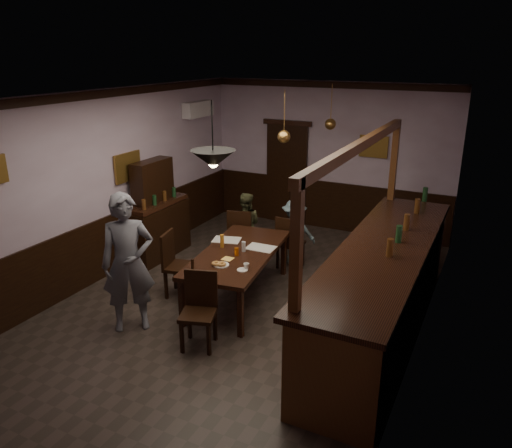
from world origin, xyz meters
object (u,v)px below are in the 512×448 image
Objects in this scene: dining_table at (238,256)px; pendant_brass_mid at (284,137)px; sideboard at (157,219)px; pendant_iron at (213,159)px; chair_near at (199,306)px; person_seated_left at (245,225)px; chair_far_left at (240,233)px; chair_far_right at (289,241)px; person_seated_right at (294,232)px; person_standing at (128,263)px; coffee_cup at (246,266)px; pendant_brass_far at (330,124)px; soda_can at (237,252)px; bar_counter at (382,287)px; chair_side at (175,261)px.

dining_table is 2.86× the size of pendant_brass_mid.
pendant_iron reaches higher than sideboard.
person_seated_left is at bearing 88.41° from chair_near.
chair_far_right is at bearing 170.43° from chair_far_left.
sideboard is at bearing 118.92° from chair_near.
chair_far_right is 0.28m from person_seated_right.
person_standing is at bearing 66.52° from chair_far_left.
chair_far_left reaches higher than coffee_cup.
chair_far_right is 2.27m from pendant_brass_far.
chair_far_right is at bearing 81.90° from soda_can.
chair_near is at bearing -145.66° from bar_counter.
person_seated_right reaches higher than dining_table.
person_standing reaches higher than person_seated_right.
person_seated_right is 2.11m from coffee_cup.
pendant_iron is at bearing -10.35° from person_standing.
dining_table is 1.23× the size of person_standing.
bar_counter is at bearing -29.14° from pendant_brass_mid.
coffee_cup is at bearing 72.48° from person_seated_right.
soda_can is 2.32m from sideboard.
chair_near is 2.90m from person_seated_left.
coffee_cup is (1.27, 0.88, -0.14)m from person_standing.
coffee_cup is (0.24, 0.81, 0.27)m from chair_near.
person_seated_right is (0.84, 0.40, 0.04)m from chair_far_left.
soda_can is at bearing 94.23° from person_seated_left.
person_seated_left is 1.47× the size of pendant_brass_far.
pendant_brass_far reaches higher than sideboard.
coffee_cup is at bearing -84.01° from pendant_brass_mid.
chair_near is at bearing 66.52° from person_seated_right.
dining_table is at bearing -102.28° from pendant_brass_mid.
chair_side is at bearing 62.89° from person_seated_left.
soda_can is (-0.11, 1.18, 0.28)m from chair_near.
pendant_brass_far is (0.20, 1.62, 0.00)m from pendant_brass_mid.
sideboard is at bearing 6.43° from person_seated_left.
pendant_brass_mid is 1.00× the size of pendant_brass_far.
chair_far_left is at bearing 3.20° from person_seated_right.
dining_table is at bearing -20.71° from sideboard.
pendant_brass_far is (0.03, 3.21, 1.50)m from coffee_cup.
chair_side is 8.36× the size of soda_can.
chair_far_left is 1.99m from coffee_cup.
person_standing is at bearing -154.81° from bar_counter.
pendant_brass_far is at bearing -36.26° from chair_side.
sideboard is (-1.20, 2.16, -0.23)m from person_standing.
coffee_cup is 0.10× the size of pendant_brass_far.
bar_counter is at bearing 0.84° from dining_table.
chair_side is at bearing 164.96° from coffee_cup.
dining_table is at bearing -82.34° from chair_side.
pendant_brass_far reaches higher than dining_table.
chair_far_right is 2.27m from bar_counter.
person_standing is at bearing -114.20° from pendant_brass_mid.
pendant_brass_far is at bearing 81.64° from coffee_cup.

